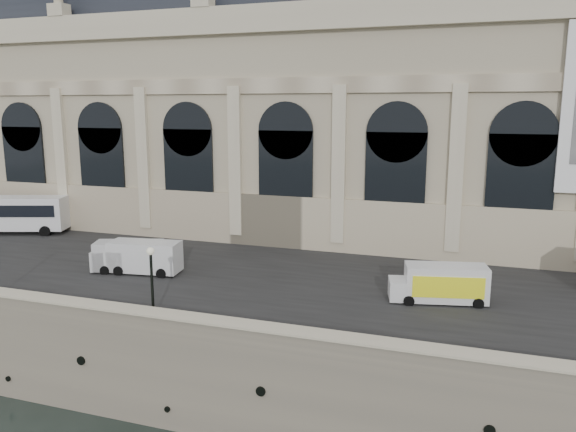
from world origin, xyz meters
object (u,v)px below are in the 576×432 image
at_px(bus_left, 2,213).
at_px(lamp_right, 152,284).
at_px(van_c, 125,256).
at_px(van_b, 141,257).
at_px(box_truck, 440,284).

bearing_deg(bus_left, lamp_right, -29.81).
height_order(bus_left, van_c, bus_left).
bearing_deg(van_c, lamp_right, -47.06).
relative_size(van_c, lamp_right, 1.26).
relative_size(van_b, van_c, 1.03).
bearing_deg(van_b, box_truck, 1.36).
distance_m(van_b, box_truck, 23.15).
bearing_deg(box_truck, van_c, -178.74).
xyz_separation_m(bus_left, lamp_right, (28.14, -16.12, 0.13)).
bearing_deg(bus_left, van_c, -20.70).
height_order(van_c, lamp_right, lamp_right).
relative_size(bus_left, van_c, 2.27).
distance_m(van_b, lamp_right, 10.64).
bearing_deg(lamp_right, van_b, 127.00).
height_order(van_c, box_truck, box_truck).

